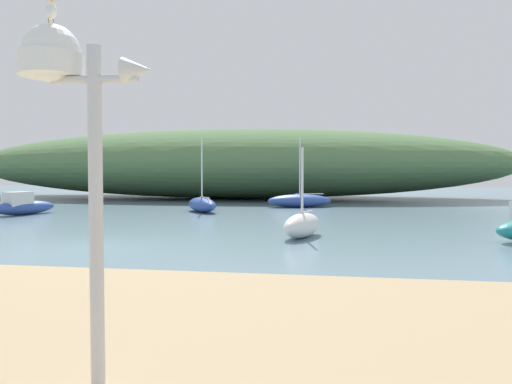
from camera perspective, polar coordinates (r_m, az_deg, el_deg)
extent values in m
plane|color=slate|center=(14.00, -18.56, -6.32)|extent=(120.00, 120.00, 0.00)
ellipsoid|color=#517547|center=(39.70, -3.18, 3.34)|extent=(45.43, 14.54, 5.59)
cylinder|color=silver|center=(4.31, -18.43, -3.14)|extent=(0.12, 0.12, 2.93)
cylinder|color=silver|center=(4.37, -18.63, 12.58)|extent=(0.77, 0.07, 0.07)
cylinder|color=white|center=(4.58, -23.05, 13.69)|extent=(0.54, 0.54, 0.19)
sphere|color=white|center=(4.60, -23.07, 14.86)|extent=(0.49, 0.49, 0.49)
cone|color=silver|center=(4.21, -13.85, 13.84)|extent=(0.25, 0.22, 0.22)
cylinder|color=orange|center=(4.67, -22.87, 18.11)|extent=(0.01, 0.01, 0.05)
cylinder|color=orange|center=(4.67, -23.39, 18.11)|extent=(0.01, 0.01, 0.05)
ellipsoid|color=white|center=(4.69, -23.14, 19.09)|extent=(0.20, 0.23, 0.12)
ellipsoid|color=#9EA0A8|center=(4.70, -23.15, 19.32)|extent=(0.18, 0.21, 0.04)
sphere|color=white|center=(4.62, -23.06, 20.11)|extent=(0.08, 0.08, 0.08)
cone|color=gold|center=(4.57, -22.99, 20.27)|extent=(0.05, 0.05, 0.02)
ellipsoid|color=white|center=(15.44, 5.48, -3.96)|extent=(1.48, 2.62, 0.78)
cylinder|color=silver|center=(15.35, 5.50, 0.95)|extent=(0.08, 0.08, 2.33)
cylinder|color=silver|center=(15.75, 5.96, -2.35)|extent=(0.37, 1.09, 0.06)
ellipsoid|color=#2D4C9E|center=(26.40, -25.79, -1.68)|extent=(2.02, 3.62, 0.69)
cube|color=silver|center=(26.17, -26.41, -0.74)|extent=(1.16, 1.41, 0.69)
ellipsoid|color=#2D4C9E|center=(25.45, -6.42, -1.51)|extent=(2.69, 3.30, 0.77)
cylinder|color=silver|center=(25.40, -6.44, 2.69)|extent=(0.08, 0.08, 3.42)
cylinder|color=silver|center=(24.96, -6.08, -0.65)|extent=(0.86, 1.25, 0.06)
ellipsoid|color=#2D4C9E|center=(28.97, 5.21, -1.04)|extent=(4.18, 2.62, 0.78)
cylinder|color=silver|center=(28.93, 5.22, 2.92)|extent=(0.08, 0.08, 3.69)
cylinder|color=silver|center=(29.10, 6.33, -0.23)|extent=(1.69, 0.62, 0.06)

